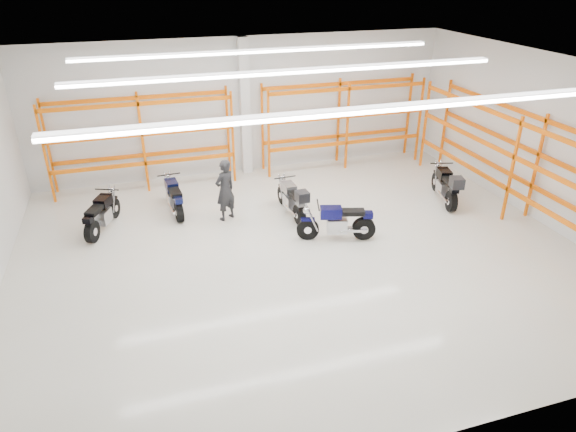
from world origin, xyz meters
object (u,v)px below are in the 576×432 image
object	(u,v)px
motorcycle_back_a	(101,215)
motorcycle_back_c	(293,200)
motorcycle_main	(340,223)
standing_man	(225,190)
motorcycle_back_b	(174,198)
structural_column	(245,108)
motorcycle_back_d	(446,186)

from	to	relation	value
motorcycle_back_a	motorcycle_back_c	world-z (taller)	motorcycle_back_c
motorcycle_main	standing_man	size ratio (longest dim) A/B	1.14
motorcycle_back_b	structural_column	bearing A→B (deg)	43.00
motorcycle_main	motorcycle_back_c	size ratio (longest dim) A/B	0.99
motorcycle_back_c	motorcycle_back_d	distance (m)	4.71
motorcycle_back_a	standing_man	world-z (taller)	standing_man
motorcycle_back_c	motorcycle_back_d	xyz separation A→B (m)	(4.68, -0.53, 0.04)
motorcycle_main	motorcycle_back_d	xyz separation A→B (m)	(3.93, 1.14, 0.07)
motorcycle_back_a	standing_man	xyz separation A→B (m)	(3.36, -0.29, 0.42)
motorcycle_main	motorcycle_back_c	distance (m)	1.83
motorcycle_back_b	structural_column	distance (m)	4.18
motorcycle_back_b	structural_column	world-z (taller)	structural_column
motorcycle_back_d	motorcycle_back_b	bearing A→B (deg)	167.29
motorcycle_main	motorcycle_back_a	world-z (taller)	motorcycle_main
motorcycle_back_d	structural_column	distance (m)	6.94
motorcycle_back_b	standing_man	distance (m)	1.66
standing_man	structural_column	size ratio (longest dim) A/B	0.40
motorcycle_back_a	standing_man	bearing A→B (deg)	-4.86
motorcycle_main	motorcycle_back_b	distance (m)	4.93
motorcycle_main	standing_man	xyz separation A→B (m)	(-2.61, 2.07, 0.41)
motorcycle_back_c	standing_man	world-z (taller)	standing_man
motorcycle_back_b	standing_man	world-z (taller)	standing_man
motorcycle_back_b	motorcycle_back_d	world-z (taller)	motorcycle_back_d
motorcycle_main	motorcycle_back_d	size ratio (longest dim) A/B	0.93
motorcycle_back_b	motorcycle_back_c	distance (m)	3.44
motorcycle_main	standing_man	distance (m)	3.36
motorcycle_back_b	motorcycle_main	bearing A→B (deg)	-36.35
motorcycle_back_b	structural_column	size ratio (longest dim) A/B	0.45
motorcycle_back_a	motorcycle_back_b	size ratio (longest dim) A/B	0.94
standing_man	motorcycle_back_d	bearing A→B (deg)	142.54
motorcycle_main	motorcycle_back_b	world-z (taller)	motorcycle_main
motorcycle_back_a	motorcycle_back_b	world-z (taller)	motorcycle_back_b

